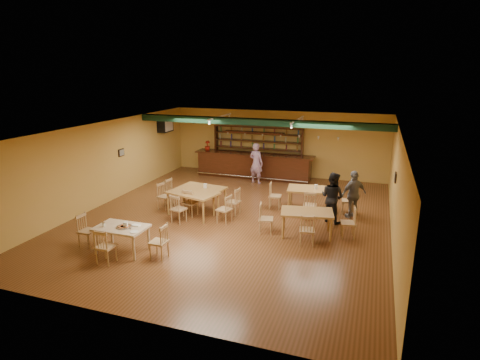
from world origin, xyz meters
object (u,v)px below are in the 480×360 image
at_px(bar_counter, 254,166).
at_px(patron_bar, 256,163).
at_px(dining_table_a, 202,198).
at_px(dining_table_b, 311,200).
at_px(dining_table_c, 193,204).
at_px(patron_right_a, 332,197).
at_px(dining_table_d, 306,223).
at_px(near_table, 122,239).

relative_size(bar_counter, patron_bar, 3.08).
bearing_deg(bar_counter, dining_table_a, -95.70).
height_order(dining_table_b, dining_table_c, dining_table_c).
distance_m(dining_table_a, patron_right_a, 4.52).
bearing_deg(bar_counter, dining_table_b, -48.56).
distance_m(dining_table_c, dining_table_d, 3.95).
height_order(dining_table_c, dining_table_d, dining_table_c).
bearing_deg(near_table, dining_table_b, 49.25).
height_order(dining_table_b, near_table, dining_table_b).
bearing_deg(bar_counter, dining_table_d, -59.49).
relative_size(bar_counter, patron_right_a, 3.31).
distance_m(near_table, patron_bar, 7.93).
bearing_deg(dining_table_d, patron_bar, 110.50).
bearing_deg(dining_table_d, patron_right_a, 56.83).
distance_m(dining_table_d, patron_bar, 5.91).
bearing_deg(near_table, dining_table_c, 79.56).
bearing_deg(dining_table_d, bar_counter, 109.46).
height_order(dining_table_c, near_table, dining_table_c).
bearing_deg(dining_table_c, patron_right_a, 25.09).
bearing_deg(dining_table_a, dining_table_b, 24.06).
relative_size(dining_table_c, near_table, 1.21).
bearing_deg(dining_table_d, dining_table_a, 152.82).
height_order(bar_counter, patron_bar, patron_bar).
xyz_separation_m(bar_counter, dining_table_c, (-0.48, -5.41, -0.15)).
relative_size(near_table, patron_right_a, 0.83).
relative_size(bar_counter, dining_table_c, 3.31).
xyz_separation_m(dining_table_c, patron_right_a, (4.50, 0.97, 0.41)).
xyz_separation_m(dining_table_c, patron_bar, (0.85, 4.58, 0.47)).
bearing_deg(dining_table_c, patron_bar, 92.52).
xyz_separation_m(dining_table_c, dining_table_d, (3.93, -0.44, -0.03)).
distance_m(near_table, patron_right_a, 6.60).
distance_m(dining_table_d, near_table, 5.30).
xyz_separation_m(dining_table_a, patron_bar, (0.83, 3.89, 0.49)).
height_order(bar_counter, dining_table_c, bar_counter).
distance_m(bar_counter, dining_table_b, 4.86).
bearing_deg(dining_table_b, dining_table_a, -170.41).
bearing_deg(bar_counter, patron_bar, -66.30).
bearing_deg(dining_table_c, bar_counter, 97.86).
bearing_deg(dining_table_a, bar_counter, 92.16).
height_order(dining_table_a, dining_table_b, dining_table_b).
relative_size(dining_table_a, patron_right_a, 0.97).
distance_m(bar_counter, patron_right_a, 5.99).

